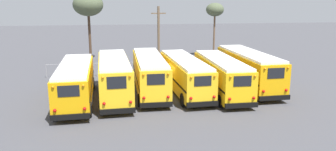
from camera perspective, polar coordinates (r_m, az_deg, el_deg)
The scene contains 11 objects.
ground_plane at distance 28.18m, azimuth -0.04°, elevation -3.15°, with size 160.00×160.00×0.00m, color #424247.
school_bus_0 at distance 26.58m, azimuth -15.82°, elevation -0.98°, with size 2.94×10.33×3.00m.
school_bus_1 at distance 26.80m, azimuth -9.36°, elevation -0.22°, with size 2.88×9.76×3.32m.
school_bus_2 at distance 28.15m, azimuth -3.23°, elevation 0.46°, with size 2.49×10.37×3.19m.
school_bus_3 at distance 28.25m, azimuth 2.90°, elevation 0.31°, with size 2.94×10.51×2.99m.
school_bus_4 at distance 28.17m, azimuth 9.22°, elevation 0.15°, with size 2.55×9.84×3.05m.
school_bus_5 at distance 30.46m, azimuth 13.79°, elevation 1.18°, with size 2.83×10.27×3.29m.
utility_pole at distance 40.92m, azimuth -1.65°, elevation 7.19°, with size 1.80×0.31×7.08m.
bare_tree_0 at distance 44.07m, azimuth -13.75°, elevation 11.79°, with size 3.86×3.86×8.67m.
bare_tree_1 at distance 45.89m, azimuth 8.17°, elevation 11.14°, with size 2.43×2.43×7.45m.
fence_line at distance 35.13m, azimuth -1.85°, elevation 1.79°, with size 23.02×0.06×1.42m.
Camera 1 is at (-4.02, -26.75, 7.89)m, focal length 35.00 mm.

